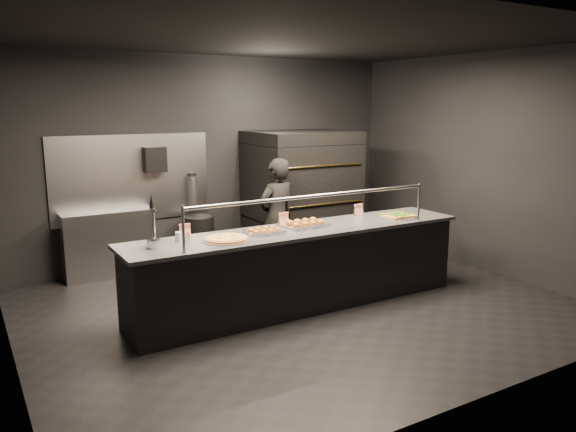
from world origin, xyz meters
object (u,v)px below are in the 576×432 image
object	(u,v)px
fire_extinguisher	(193,191)
slider_tray_a	(265,231)
pizza_oven	(301,194)
slider_tray_b	(305,224)
service_counter	(301,268)
beer_tap	(153,232)
prep_shelf	(109,244)
worker	(277,218)
towel_dispenser	(155,160)
trash_bin	(199,241)
round_pizza	(226,239)
square_pizza	(398,216)

from	to	relation	value
fire_extinguisher	slider_tray_a	distance (m)	2.38
pizza_oven	slider_tray_b	size ratio (longest dim) A/B	3.61
service_counter	beer_tap	distance (m)	1.80
pizza_oven	slider_tray_b	bearing A→B (deg)	-120.98
prep_shelf	slider_tray_b	distance (m)	2.85
prep_shelf	beer_tap	size ratio (longest dim) A/B	2.23
worker	service_counter	bearing A→B (deg)	61.94
beer_tap	slider_tray_b	distance (m)	1.82
towel_dispenser	slider_tray_b	bearing A→B (deg)	-66.04
service_counter	fire_extinguisher	size ratio (longest dim) A/B	8.12
fire_extinguisher	trash_bin	xyz separation A→B (m)	(-0.02, -0.24, -0.69)
trash_bin	worker	size ratio (longest dim) A/B	0.45
slider_tray_a	slider_tray_b	xyz separation A→B (m)	(0.57, 0.07, 0.01)
fire_extinguisher	round_pizza	size ratio (longest dim) A/B	0.98
slider_tray_a	fire_extinguisher	bearing A→B (deg)	87.52
round_pizza	trash_bin	bearing A→B (deg)	75.38
service_counter	pizza_oven	xyz separation A→B (m)	(1.20, 1.90, 0.50)
slider_tray_a	square_pizza	distance (m)	1.85
slider_tray_a	pizza_oven	bearing A→B (deg)	48.60
round_pizza	worker	bearing A→B (deg)	43.45
pizza_oven	slider_tray_b	world-z (taller)	pizza_oven
fire_extinguisher	towel_dispenser	bearing A→B (deg)	-178.96
towel_dispenser	beer_tap	bearing A→B (deg)	-108.50
slider_tray_b	service_counter	bearing A→B (deg)	-140.12
fire_extinguisher	round_pizza	bearing A→B (deg)	-103.72
beer_tap	slider_tray_b	world-z (taller)	beer_tap
pizza_oven	beer_tap	size ratio (longest dim) A/B	3.54
square_pizza	worker	bearing A→B (deg)	129.84
prep_shelf	round_pizza	size ratio (longest dim) A/B	2.32
slider_tray_b	towel_dispenser	bearing A→B (deg)	113.96
prep_shelf	slider_tray_b	size ratio (longest dim) A/B	2.27
slider_tray_a	trash_bin	world-z (taller)	slider_tray_a
prep_shelf	fire_extinguisher	size ratio (longest dim) A/B	2.38
service_counter	fire_extinguisher	bearing A→B (deg)	98.30
towel_dispenser	slider_tray_b	distance (m)	2.58
pizza_oven	worker	distance (m)	1.11
trash_bin	round_pizza	bearing A→B (deg)	-104.62
slider_tray_b	round_pizza	bearing A→B (deg)	-171.70
prep_shelf	worker	distance (m)	2.29
towel_dispenser	worker	xyz separation A→B (m)	(1.26, -1.20, -0.75)
prep_shelf	worker	xyz separation A→B (m)	(1.96, -1.13, 0.35)
fire_extinguisher	square_pizza	world-z (taller)	fire_extinguisher
round_pizza	worker	xyz separation A→B (m)	(1.31, 1.24, -0.13)
slider_tray_a	slider_tray_b	size ratio (longest dim) A/B	0.86
beer_tap	slider_tray_a	size ratio (longest dim) A/B	1.18
slider_tray_a	square_pizza	world-z (taller)	slider_tray_a
fire_extinguisher	slider_tray_b	world-z (taller)	fire_extinguisher
towel_dispenser	slider_tray_b	xyz separation A→B (m)	(1.02, -2.29, -0.60)
service_counter	square_pizza	size ratio (longest dim) A/B	9.30
beer_tap	slider_tray_a	world-z (taller)	beer_tap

